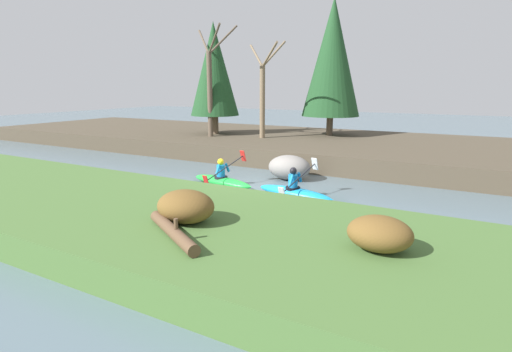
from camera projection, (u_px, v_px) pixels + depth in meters
name	position (u px, v px, depth m)	size (l,w,h in m)	color
ground_plane	(255.00, 189.00, 13.99)	(90.00, 90.00, 0.00)	slate
riverbank_near	(154.00, 221.00, 9.64)	(44.00, 5.45, 0.66)	#476B33
riverbank_far	(331.00, 147.00, 21.00)	(44.00, 10.25, 0.83)	#4C4233
conifer_tree_far_left	(214.00, 70.00, 22.40)	(2.75, 2.75, 6.19)	brown
conifer_tree_left	(332.00, 58.00, 21.62)	(3.18, 3.18, 7.35)	brown
bare_tree_upstream	(211.00, 84.00, 21.46)	(3.32, 3.28, 6.00)	brown
bare_tree_mid_upstream	(263.00, 92.00, 20.89)	(2.84, 2.80, 5.08)	#7A664C
shrub_clump_nearest	(186.00, 206.00, 8.53)	(1.29, 1.08, 0.70)	brown
shrub_clump_second	(380.00, 234.00, 7.05)	(1.15, 0.96, 0.63)	brown
kayaker_lead	(297.00, 193.00, 12.76)	(2.79, 2.07, 1.20)	#1993D6
kayaker_middle	(222.00, 180.00, 14.34)	(2.79, 2.06, 1.20)	green
boulder_midstream	(289.00, 167.00, 15.36)	(1.67, 1.30, 0.94)	gray
driftwood_log	(173.00, 232.00, 7.69)	(2.03, 1.34, 0.44)	brown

